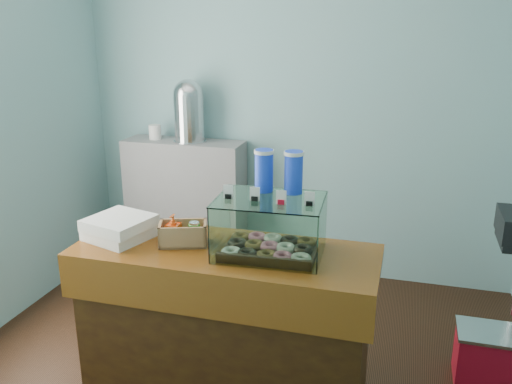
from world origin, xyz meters
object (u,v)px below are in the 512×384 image
(coffee_urn, at_px, (189,109))
(display_case, at_px, (272,222))
(red_cooler, at_px, (488,356))
(counter, at_px, (226,324))

(coffee_urn, bearing_deg, display_case, -54.62)
(red_cooler, bearing_deg, display_case, -157.67)
(display_case, height_order, coffee_urn, coffee_urn)
(display_case, bearing_deg, counter, -171.42)
(counter, distance_m, coffee_urn, 2.00)
(counter, bearing_deg, coffee_urn, 118.10)
(display_case, xyz_separation_m, red_cooler, (1.19, 0.49, -0.90))
(counter, distance_m, display_case, 0.65)
(counter, relative_size, red_cooler, 4.26)
(display_case, xyz_separation_m, coffee_urn, (-1.08, 1.52, 0.30))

